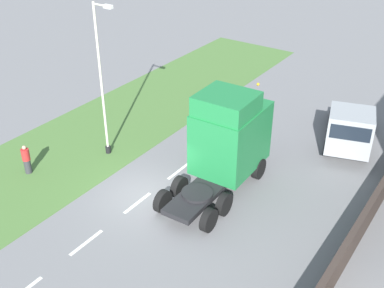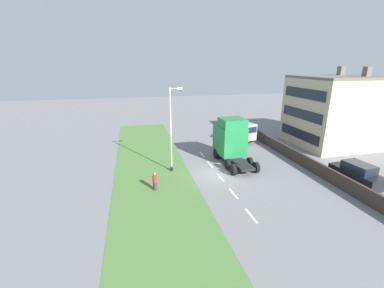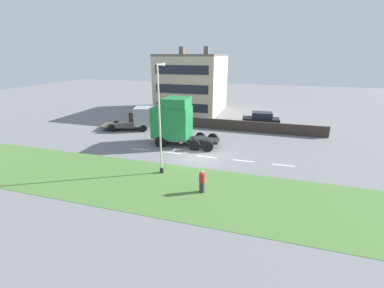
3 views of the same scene
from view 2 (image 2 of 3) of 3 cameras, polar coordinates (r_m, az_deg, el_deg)
ground_plane at (r=24.45m, az=5.78°, el=-6.67°), size 120.00×120.00×0.00m
grass_verge at (r=23.33m, az=-8.46°, el=-7.99°), size 7.00×44.00×0.01m
lane_markings at (r=23.85m, az=6.32°, el=-7.33°), size 0.16×14.60×0.00m
boundary_wall at (r=28.30m, az=23.37°, el=-3.31°), size 0.25×24.00×1.23m
building_block at (r=37.46m, az=30.06°, el=6.39°), size 11.13×8.62×9.62m
lorry_cab at (r=27.19m, az=8.58°, el=0.96°), size 2.82×6.53×4.79m
flatbed_truck at (r=34.03m, az=11.05°, el=2.58°), size 3.85×6.53×2.65m
parked_car at (r=26.00m, az=32.73°, el=-5.68°), size 2.18×4.40×2.00m
lamp_post at (r=23.92m, az=-4.49°, el=2.45°), size 1.26×0.27×7.94m
pedestrian at (r=21.35m, az=-8.22°, el=-8.29°), size 0.39×0.39×1.55m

